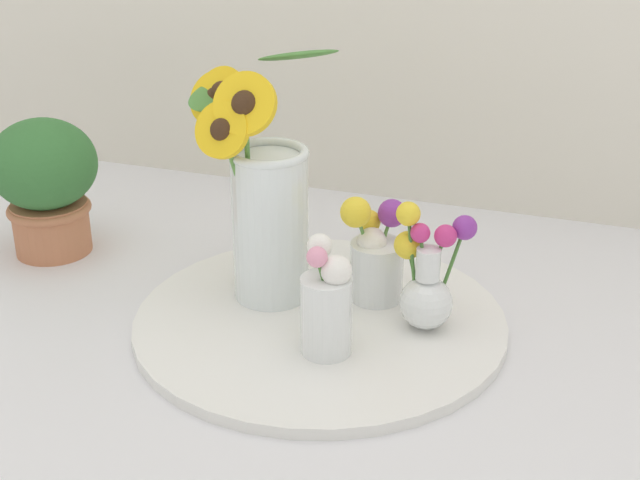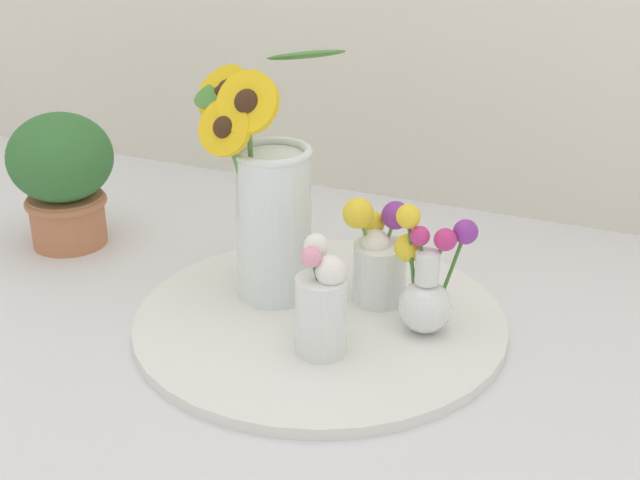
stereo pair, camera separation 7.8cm
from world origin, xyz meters
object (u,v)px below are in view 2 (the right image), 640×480
object	(u,v)px
mason_jar_sunflowers	(268,200)
vase_small_back	(378,256)
vase_bulb_right	(426,283)
serving_tray	(320,321)
potted_plant	(62,174)
vase_small_center	(322,305)

from	to	relation	value
mason_jar_sunflowers	vase_small_back	size ratio (longest dim) A/B	2.21
mason_jar_sunflowers	vase_bulb_right	world-z (taller)	mason_jar_sunflowers
serving_tray	vase_bulb_right	distance (m)	0.16
mason_jar_sunflowers	potted_plant	world-z (taller)	mason_jar_sunflowers
mason_jar_sunflowers	vase_bulb_right	distance (m)	0.25
potted_plant	mason_jar_sunflowers	bearing A→B (deg)	-7.28
vase_small_back	serving_tray	bearing A→B (deg)	-124.46
serving_tray	vase_small_back	xyz separation A→B (m)	(0.05, 0.08, 0.08)
mason_jar_sunflowers	serving_tray	bearing A→B (deg)	-22.44
vase_small_center	vase_small_back	bearing A→B (deg)	83.76
serving_tray	vase_small_center	world-z (taller)	vase_small_center
vase_small_center	vase_bulb_right	xyz separation A→B (m)	(0.10, 0.11, 0.00)
vase_bulb_right	vase_small_back	bearing A→B (deg)	148.80
serving_tray	mason_jar_sunflowers	world-z (taller)	mason_jar_sunflowers
mason_jar_sunflowers	potted_plant	distance (m)	0.40
vase_small_center	vase_bulb_right	bearing A→B (deg)	46.03
serving_tray	vase_small_back	distance (m)	0.12
vase_small_center	vase_small_back	distance (m)	0.16
vase_small_center	potted_plant	xyz separation A→B (m)	(-0.53, 0.17, 0.04)
vase_small_back	potted_plant	xyz separation A→B (m)	(-0.55, 0.01, 0.04)
vase_small_back	vase_small_center	bearing A→B (deg)	-96.24
vase_small_center	serving_tray	bearing A→B (deg)	114.58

